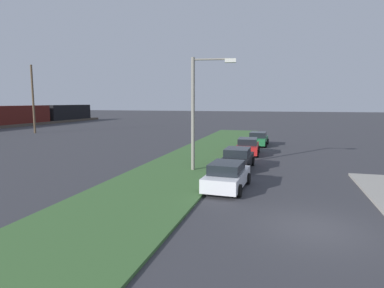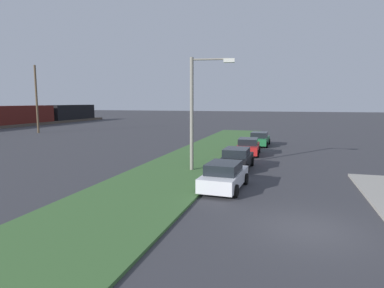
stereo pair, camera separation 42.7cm
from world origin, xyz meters
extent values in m
plane|color=#38383D|center=(0.00, 0.00, 0.00)|extent=(300.00, 300.00, 0.00)
cube|color=#3D6633|center=(10.00, 7.93, 0.06)|extent=(60.00, 6.00, 0.12)
cube|color=silver|center=(4.70, 4.01, 0.57)|extent=(4.39, 2.04, 0.70)
cube|color=black|center=(4.50, 4.03, 1.19)|extent=(2.29, 1.72, 0.55)
cylinder|color=black|center=(6.10, 4.84, 0.32)|extent=(0.65, 0.26, 0.64)
cylinder|color=black|center=(6.00, 3.04, 0.32)|extent=(0.65, 0.26, 0.64)
cylinder|color=black|center=(3.40, 4.99, 0.32)|extent=(0.65, 0.26, 0.64)
cylinder|color=black|center=(3.30, 3.19, 0.32)|extent=(0.65, 0.26, 0.64)
cube|color=black|center=(10.23, 4.20, 0.57)|extent=(4.33, 1.86, 0.70)
cube|color=black|center=(10.03, 4.20, 1.19)|extent=(2.22, 1.63, 0.55)
cylinder|color=black|center=(11.60, 5.08, 0.32)|extent=(0.64, 0.23, 0.64)
cylinder|color=black|center=(11.57, 3.28, 0.32)|extent=(0.64, 0.23, 0.64)
cylinder|color=black|center=(8.90, 5.12, 0.32)|extent=(0.64, 0.23, 0.64)
cylinder|color=black|center=(8.87, 3.32, 0.32)|extent=(0.64, 0.23, 0.64)
cube|color=red|center=(16.70, 4.18, 0.57)|extent=(4.37, 1.98, 0.70)
cube|color=black|center=(16.50, 4.17, 1.19)|extent=(2.27, 1.69, 0.55)
cylinder|color=black|center=(18.01, 5.14, 0.32)|extent=(0.65, 0.25, 0.64)
cylinder|color=black|center=(18.09, 3.34, 0.32)|extent=(0.65, 0.25, 0.64)
cylinder|color=black|center=(15.31, 5.02, 0.32)|extent=(0.65, 0.25, 0.64)
cylinder|color=black|center=(15.39, 3.22, 0.32)|extent=(0.65, 0.25, 0.64)
cube|color=#1E6B38|center=(22.99, 3.74, 0.57)|extent=(4.34, 1.90, 0.70)
cube|color=black|center=(22.79, 3.74, 1.19)|extent=(2.24, 1.65, 0.55)
cylinder|color=black|center=(24.36, 4.60, 0.32)|extent=(0.65, 0.24, 0.64)
cylinder|color=black|center=(24.32, 2.81, 0.32)|extent=(0.65, 0.24, 0.64)
cylinder|color=black|center=(21.66, 4.67, 0.32)|extent=(0.65, 0.24, 0.64)
cylinder|color=black|center=(21.62, 2.87, 0.32)|extent=(0.65, 0.24, 0.64)
cube|color=#511914|center=(39.61, 50.38, 2.20)|extent=(14.00, 3.00, 3.40)
cube|color=black|center=(54.81, 50.38, 2.20)|extent=(14.00, 3.00, 3.40)
cylinder|color=gray|center=(8.51, 6.97, 3.75)|extent=(0.24, 0.24, 7.50)
cylinder|color=gray|center=(8.68, 5.78, 7.35)|extent=(0.46, 2.39, 0.12)
cube|color=silver|center=(8.84, 4.59, 7.25)|extent=(0.45, 0.74, 0.24)
cylinder|color=brown|center=(28.32, 36.90, 5.00)|extent=(0.30, 0.30, 10.00)
camera|label=1|loc=(-12.40, 1.22, 4.65)|focal=30.72mm
camera|label=2|loc=(-12.28, 0.81, 4.65)|focal=30.72mm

